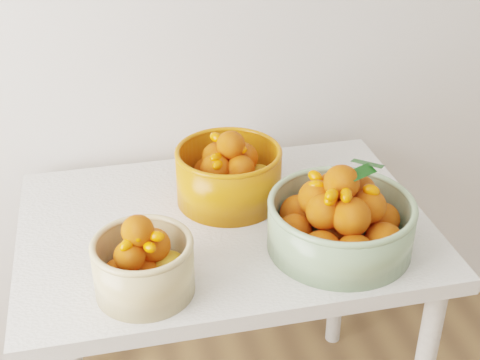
# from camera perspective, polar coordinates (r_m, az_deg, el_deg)

# --- Properties ---
(table) EXTENTS (1.00, 0.70, 0.75)m
(table) POSITION_cam_1_polar(r_m,az_deg,el_deg) (1.71, -1.29, -6.20)
(table) COLOR silver
(table) RESTS_ON ground
(bowl_cream) EXTENTS (0.28, 0.28, 0.18)m
(bowl_cream) POSITION_cam_1_polar(r_m,az_deg,el_deg) (1.42, -8.22, -7.08)
(bowl_cream) COLOR tan
(bowl_cream) RESTS_ON table
(bowl_green) EXTENTS (0.36, 0.36, 0.22)m
(bowl_green) POSITION_cam_1_polar(r_m,az_deg,el_deg) (1.54, 8.58, -3.37)
(bowl_green) COLOR gray
(bowl_green) RESTS_ON table
(bowl_orange) EXTENTS (0.36, 0.36, 0.20)m
(bowl_orange) POSITION_cam_1_polar(r_m,az_deg,el_deg) (1.70, -0.97, 0.55)
(bowl_orange) COLOR #C95A0C
(bowl_orange) RESTS_ON table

